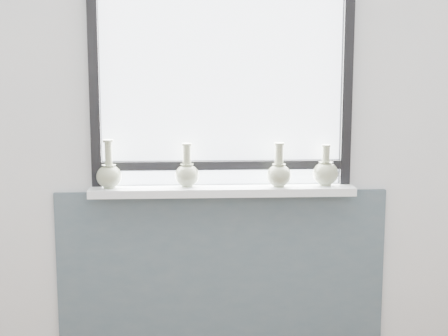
{
  "coord_description": "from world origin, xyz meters",
  "views": [
    {
      "loc": [
        -0.17,
        -1.65,
        1.56
      ],
      "look_at": [
        0.0,
        1.55,
        1.02
      ],
      "focal_mm": 55.0,
      "sensor_mm": 36.0,
      "label": 1
    }
  ],
  "objects_px": {
    "windowsill": "(222,190)",
    "vase_d": "(326,172)",
    "vase_a": "(109,174)",
    "vase_b": "(187,173)",
    "vase_c": "(279,173)"
  },
  "relations": [
    {
      "from": "windowsill",
      "to": "vase_b",
      "type": "height_order",
      "value": "vase_b"
    },
    {
      "from": "vase_a",
      "to": "windowsill",
      "type": "bearing_deg",
      "value": 1.06
    },
    {
      "from": "vase_b",
      "to": "vase_d",
      "type": "distance_m",
      "value": 0.7
    },
    {
      "from": "windowsill",
      "to": "vase_d",
      "type": "xyz_separation_m",
      "value": [
        0.52,
        0.0,
        0.09
      ]
    },
    {
      "from": "vase_b",
      "to": "vase_d",
      "type": "bearing_deg",
      "value": -0.14
    },
    {
      "from": "vase_a",
      "to": "vase_b",
      "type": "distance_m",
      "value": 0.38
    },
    {
      "from": "windowsill",
      "to": "vase_b",
      "type": "bearing_deg",
      "value": 178.36
    },
    {
      "from": "vase_c",
      "to": "vase_d",
      "type": "height_order",
      "value": "vase_c"
    },
    {
      "from": "vase_c",
      "to": "vase_d",
      "type": "distance_m",
      "value": 0.24
    },
    {
      "from": "vase_a",
      "to": "vase_c",
      "type": "bearing_deg",
      "value": -0.87
    },
    {
      "from": "vase_b",
      "to": "vase_d",
      "type": "height_order",
      "value": "vase_b"
    },
    {
      "from": "windowsill",
      "to": "vase_a",
      "type": "height_order",
      "value": "vase_a"
    },
    {
      "from": "vase_a",
      "to": "vase_d",
      "type": "xyz_separation_m",
      "value": [
        1.08,
        0.01,
        -0.0
      ]
    },
    {
      "from": "windowsill",
      "to": "vase_d",
      "type": "relative_size",
      "value": 6.38
    },
    {
      "from": "windowsill",
      "to": "vase_d",
      "type": "height_order",
      "value": "vase_d"
    }
  ]
}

